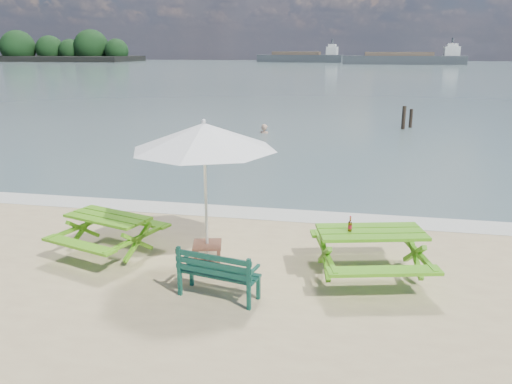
% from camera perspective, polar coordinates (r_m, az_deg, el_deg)
% --- Properties ---
extents(sea, '(300.00, 300.00, 0.00)m').
position_cam_1_polar(sea, '(91.55, 9.91, 13.47)').
color(sea, slate).
rests_on(sea, ground).
extents(foam_strip, '(22.00, 0.90, 0.01)m').
position_cam_1_polar(foam_strip, '(11.88, -0.38, -2.41)').
color(foam_strip, silver).
rests_on(foam_strip, ground).
extents(picnic_table_left, '(2.05, 2.16, 0.76)m').
position_cam_1_polar(picnic_table_left, '(9.88, -16.41, -4.77)').
color(picnic_table_left, '#539D17').
rests_on(picnic_table_left, ground).
extents(picnic_table_right, '(2.17, 2.31, 0.84)m').
position_cam_1_polar(picnic_table_right, '(8.75, 12.87, -7.00)').
color(picnic_table_right, '#4E9C17').
rests_on(picnic_table_right, ground).
extents(park_bench, '(1.34, 0.69, 0.79)m').
position_cam_1_polar(park_bench, '(7.96, -4.26, -10.29)').
color(park_bench, '#0E3E32').
rests_on(park_bench, ground).
extents(side_table, '(0.62, 0.62, 0.33)m').
position_cam_1_polar(side_table, '(9.29, -5.57, -6.77)').
color(side_table, brown).
rests_on(side_table, ground).
extents(patio_umbrella, '(3.10, 3.10, 2.55)m').
position_cam_1_polar(patio_umbrella, '(8.69, -5.96, 6.34)').
color(patio_umbrella, silver).
rests_on(patio_umbrella, ground).
extents(beer_bottle, '(0.07, 0.07, 0.26)m').
position_cam_1_polar(beer_bottle, '(8.45, 10.69, -3.88)').
color(beer_bottle, '#924D15').
rests_on(beer_bottle, picnic_table_right).
extents(swimmer, '(0.71, 0.60, 1.65)m').
position_cam_1_polar(swimmer, '(23.43, 0.97, 5.78)').
color(swimmer, tan).
rests_on(swimmer, ground).
extents(mooring_pilings, '(0.57, 0.77, 1.32)m').
position_cam_1_polar(mooring_pilings, '(25.66, 16.81, 7.88)').
color(mooring_pilings, black).
rests_on(mooring_pilings, ground).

